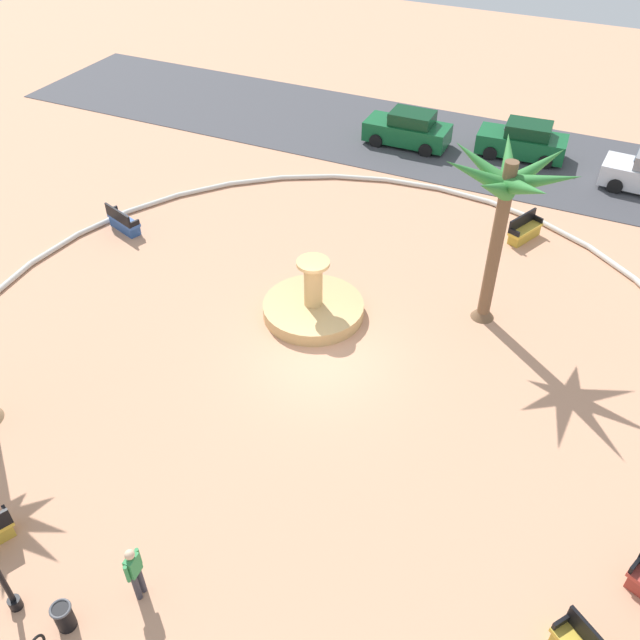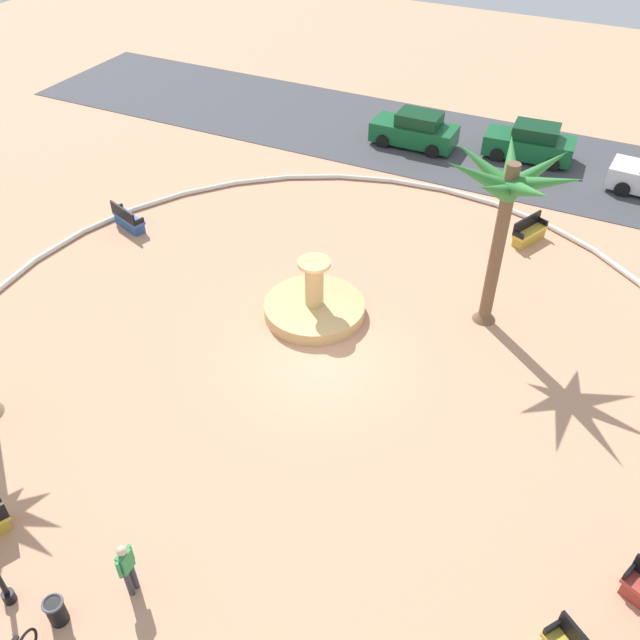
{
  "view_description": "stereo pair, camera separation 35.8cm",
  "coord_description": "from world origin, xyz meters",
  "px_view_note": "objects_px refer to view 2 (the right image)",
  "views": [
    {
      "loc": [
        6.5,
        -14.11,
        14.3
      ],
      "look_at": [
        -0.36,
        0.55,
        1.0
      ],
      "focal_mm": 38.13,
      "sensor_mm": 36.0,
      "label": 1
    },
    {
      "loc": [
        6.82,
        -13.95,
        14.3
      ],
      "look_at": [
        -0.36,
        0.55,
        1.0
      ],
      "focal_mm": 38.13,
      "sensor_mm": 36.0,
      "label": 2
    }
  ],
  "objects_px": {
    "palm_tree_by_curb": "(507,197)",
    "parked_car_leftmost": "(415,130)",
    "bench_southwest": "(529,234)",
    "parked_car_second": "(530,143)",
    "trash_bin": "(56,611)",
    "person_cyclist_helmet": "(127,567)",
    "fountain": "(314,307)",
    "bench_north": "(128,220)"
  },
  "relations": [
    {
      "from": "palm_tree_by_curb",
      "to": "parked_car_leftmost",
      "type": "distance_m",
      "value": 13.8
    },
    {
      "from": "bench_southwest",
      "to": "palm_tree_by_curb",
      "type": "bearing_deg",
      "value": -92.17
    },
    {
      "from": "bench_southwest",
      "to": "parked_car_second",
      "type": "bearing_deg",
      "value": 103.14
    },
    {
      "from": "parked_car_leftmost",
      "to": "bench_north",
      "type": "bearing_deg",
      "value": -121.76
    },
    {
      "from": "fountain",
      "to": "parked_car_leftmost",
      "type": "height_order",
      "value": "fountain"
    },
    {
      "from": "trash_bin",
      "to": "person_cyclist_helmet",
      "type": "bearing_deg",
      "value": 51.57
    },
    {
      "from": "fountain",
      "to": "palm_tree_by_curb",
      "type": "height_order",
      "value": "palm_tree_by_curb"
    },
    {
      "from": "trash_bin",
      "to": "parked_car_second",
      "type": "distance_m",
      "value": 26.86
    },
    {
      "from": "palm_tree_by_curb",
      "to": "trash_bin",
      "type": "bearing_deg",
      "value": -110.79
    },
    {
      "from": "trash_bin",
      "to": "fountain",
      "type": "bearing_deg",
      "value": 89.08
    },
    {
      "from": "bench_north",
      "to": "person_cyclist_helmet",
      "type": "bearing_deg",
      "value": -51.08
    },
    {
      "from": "fountain",
      "to": "trash_bin",
      "type": "xyz_separation_m",
      "value": [
        -0.19,
        -11.83,
        0.08
      ]
    },
    {
      "from": "trash_bin",
      "to": "person_cyclist_helmet",
      "type": "xyz_separation_m",
      "value": [
        1.0,
        1.26,
        0.55
      ]
    },
    {
      "from": "parked_car_leftmost",
      "to": "parked_car_second",
      "type": "relative_size",
      "value": 0.98
    },
    {
      "from": "bench_north",
      "to": "fountain",
      "type": "bearing_deg",
      "value": -10.12
    },
    {
      "from": "trash_bin",
      "to": "parked_car_second",
      "type": "bearing_deg",
      "value": 81.66
    },
    {
      "from": "palm_tree_by_curb",
      "to": "person_cyclist_helmet",
      "type": "relative_size",
      "value": 3.52
    },
    {
      "from": "fountain",
      "to": "bench_southwest",
      "type": "distance_m",
      "value": 9.34
    },
    {
      "from": "parked_car_second",
      "to": "person_cyclist_helmet",
      "type": "bearing_deg",
      "value": -96.52
    },
    {
      "from": "fountain",
      "to": "person_cyclist_helmet",
      "type": "height_order",
      "value": "fountain"
    },
    {
      "from": "palm_tree_by_curb",
      "to": "trash_bin",
      "type": "height_order",
      "value": "palm_tree_by_curb"
    },
    {
      "from": "bench_north",
      "to": "parked_car_leftmost",
      "type": "relative_size",
      "value": 0.42
    },
    {
      "from": "parked_car_leftmost",
      "to": "palm_tree_by_curb",
      "type": "bearing_deg",
      "value": -59.71
    },
    {
      "from": "palm_tree_by_curb",
      "to": "parked_car_second",
      "type": "xyz_separation_m",
      "value": [
        -1.45,
        12.49,
        -3.8
      ]
    },
    {
      "from": "palm_tree_by_curb",
      "to": "bench_north",
      "type": "height_order",
      "value": "palm_tree_by_curb"
    },
    {
      "from": "fountain",
      "to": "parked_car_leftmost",
      "type": "xyz_separation_m",
      "value": [
        -1.54,
        13.71,
        0.47
      ]
    },
    {
      "from": "person_cyclist_helmet",
      "to": "parked_car_second",
      "type": "distance_m",
      "value": 25.48
    },
    {
      "from": "palm_tree_by_curb",
      "to": "parked_car_leftmost",
      "type": "height_order",
      "value": "palm_tree_by_curb"
    },
    {
      "from": "trash_bin",
      "to": "parked_car_leftmost",
      "type": "xyz_separation_m",
      "value": [
        -1.35,
        25.54,
        0.39
      ]
    },
    {
      "from": "bench_north",
      "to": "person_cyclist_helmet",
      "type": "height_order",
      "value": "person_cyclist_helmet"
    },
    {
      "from": "parked_car_leftmost",
      "to": "parked_car_second",
      "type": "bearing_deg",
      "value": 11.15
    },
    {
      "from": "bench_north",
      "to": "bench_southwest",
      "type": "bearing_deg",
      "value": 22.78
    },
    {
      "from": "palm_tree_by_curb",
      "to": "bench_north",
      "type": "distance_m",
      "value": 14.82
    },
    {
      "from": "fountain",
      "to": "parked_car_second",
      "type": "xyz_separation_m",
      "value": [
        3.71,
        14.75,
        0.47
      ]
    },
    {
      "from": "bench_north",
      "to": "parked_car_second",
      "type": "relative_size",
      "value": 0.41
    },
    {
      "from": "fountain",
      "to": "bench_north",
      "type": "distance_m",
      "value": 9.17
    },
    {
      "from": "trash_bin",
      "to": "parked_car_second",
      "type": "height_order",
      "value": "parked_car_second"
    },
    {
      "from": "palm_tree_by_curb",
      "to": "bench_southwest",
      "type": "xyz_separation_m",
      "value": [
        0.2,
        5.4,
        -4.23
      ]
    },
    {
      "from": "fountain",
      "to": "parked_car_second",
      "type": "bearing_deg",
      "value": 75.9
    },
    {
      "from": "palm_tree_by_curb",
      "to": "bench_north",
      "type": "relative_size",
      "value": 3.51
    },
    {
      "from": "fountain",
      "to": "bench_southwest",
      "type": "xyz_separation_m",
      "value": [
        5.36,
        7.65,
        0.04
      ]
    },
    {
      "from": "bench_southwest",
      "to": "parked_car_leftmost",
      "type": "distance_m",
      "value": 9.19
    }
  ]
}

